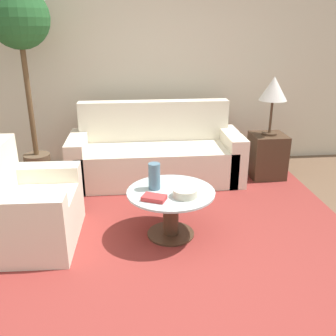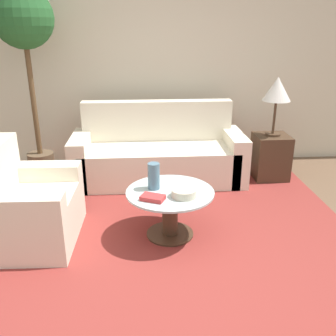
{
  "view_description": "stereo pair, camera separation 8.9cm",
  "coord_description": "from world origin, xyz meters",
  "px_view_note": "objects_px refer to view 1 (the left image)",
  "views": [
    {
      "loc": [
        -0.27,
        -2.29,
        1.76
      ],
      "look_at": [
        0.05,
        0.89,
        0.55
      ],
      "focal_mm": 40.0,
      "sensor_mm": 36.0,
      "label": 1
    },
    {
      "loc": [
        -0.18,
        -2.3,
        1.76
      ],
      "look_at": [
        0.05,
        0.89,
        0.55
      ],
      "focal_mm": 40.0,
      "sensor_mm": 36.0,
      "label": 2
    }
  ],
  "objects_px": {
    "table_lamp": "(274,90)",
    "vase": "(154,176)",
    "armchair": "(26,211)",
    "coffee_table": "(171,207)",
    "bowl": "(185,193)",
    "sofa_main": "(156,155)",
    "potted_plant": "(21,36)",
    "book_stack": "(154,198)"
  },
  "relations": [
    {
      "from": "coffee_table",
      "to": "book_stack",
      "type": "relative_size",
      "value": 3.43
    },
    {
      "from": "coffee_table",
      "to": "vase",
      "type": "bearing_deg",
      "value": 154.28
    },
    {
      "from": "potted_plant",
      "to": "bowl",
      "type": "height_order",
      "value": "potted_plant"
    },
    {
      "from": "armchair",
      "to": "vase",
      "type": "distance_m",
      "value": 1.13
    },
    {
      "from": "sofa_main",
      "to": "armchair",
      "type": "relative_size",
      "value": 2.2
    },
    {
      "from": "table_lamp",
      "to": "vase",
      "type": "xyz_separation_m",
      "value": [
        -1.47,
        -1.22,
        -0.52
      ]
    },
    {
      "from": "coffee_table",
      "to": "armchair",
      "type": "bearing_deg",
      "value": 178.97
    },
    {
      "from": "vase",
      "to": "book_stack",
      "type": "relative_size",
      "value": 1.05
    },
    {
      "from": "book_stack",
      "to": "coffee_table",
      "type": "bearing_deg",
      "value": 70.1
    },
    {
      "from": "sofa_main",
      "to": "potted_plant",
      "type": "bearing_deg",
      "value": 176.47
    },
    {
      "from": "sofa_main",
      "to": "table_lamp",
      "type": "height_order",
      "value": "table_lamp"
    },
    {
      "from": "coffee_table",
      "to": "potted_plant",
      "type": "height_order",
      "value": "potted_plant"
    },
    {
      "from": "potted_plant",
      "to": "coffee_table",
      "type": "bearing_deg",
      "value": -44.73
    },
    {
      "from": "sofa_main",
      "to": "armchair",
      "type": "bearing_deg",
      "value": -131.86
    },
    {
      "from": "potted_plant",
      "to": "vase",
      "type": "xyz_separation_m",
      "value": [
        1.33,
        -1.38,
        -1.12
      ]
    },
    {
      "from": "armchair",
      "to": "table_lamp",
      "type": "height_order",
      "value": "table_lamp"
    },
    {
      "from": "bowl",
      "to": "armchair",
      "type": "bearing_deg",
      "value": 174.02
    },
    {
      "from": "bowl",
      "to": "book_stack",
      "type": "bearing_deg",
      "value": -171.04
    },
    {
      "from": "potted_plant",
      "to": "vase",
      "type": "bearing_deg",
      "value": -46.21
    },
    {
      "from": "potted_plant",
      "to": "vase",
      "type": "relative_size",
      "value": 9.28
    },
    {
      "from": "potted_plant",
      "to": "bowl",
      "type": "xyz_separation_m",
      "value": [
        1.57,
        -1.57,
        -1.2
      ]
    },
    {
      "from": "coffee_table",
      "to": "table_lamp",
      "type": "height_order",
      "value": "table_lamp"
    },
    {
      "from": "sofa_main",
      "to": "book_stack",
      "type": "bearing_deg",
      "value": -94.36
    },
    {
      "from": "armchair",
      "to": "book_stack",
      "type": "xyz_separation_m",
      "value": [
        1.08,
        -0.18,
        0.16
      ]
    },
    {
      "from": "sofa_main",
      "to": "table_lamp",
      "type": "relative_size",
      "value": 2.95
    },
    {
      "from": "table_lamp",
      "to": "book_stack",
      "type": "distance_m",
      "value": 2.16
    },
    {
      "from": "bowl",
      "to": "book_stack",
      "type": "height_order",
      "value": "bowl"
    },
    {
      "from": "coffee_table",
      "to": "potted_plant",
      "type": "bearing_deg",
      "value": 135.27
    },
    {
      "from": "sofa_main",
      "to": "coffee_table",
      "type": "distance_m",
      "value": 1.36
    },
    {
      "from": "sofa_main",
      "to": "potted_plant",
      "type": "distance_m",
      "value": 1.98
    },
    {
      "from": "coffee_table",
      "to": "bowl",
      "type": "bearing_deg",
      "value": -48.34
    },
    {
      "from": "vase",
      "to": "book_stack",
      "type": "xyz_separation_m",
      "value": [
        -0.02,
        -0.23,
        -0.1
      ]
    },
    {
      "from": "armchair",
      "to": "vase",
      "type": "bearing_deg",
      "value": -85.99
    },
    {
      "from": "table_lamp",
      "to": "potted_plant",
      "type": "relative_size",
      "value": 0.31
    },
    {
      "from": "sofa_main",
      "to": "book_stack",
      "type": "height_order",
      "value": "sofa_main"
    },
    {
      "from": "armchair",
      "to": "book_stack",
      "type": "bearing_deg",
      "value": -97.8
    },
    {
      "from": "table_lamp",
      "to": "potted_plant",
      "type": "bearing_deg",
      "value": 176.56
    },
    {
      "from": "vase",
      "to": "sofa_main",
      "type": "bearing_deg",
      "value": 85.66
    },
    {
      "from": "table_lamp",
      "to": "bowl",
      "type": "relative_size",
      "value": 3.31
    },
    {
      "from": "vase",
      "to": "table_lamp",
      "type": "bearing_deg",
      "value": 39.7
    },
    {
      "from": "potted_plant",
      "to": "book_stack",
      "type": "relative_size",
      "value": 9.74
    },
    {
      "from": "table_lamp",
      "to": "vase",
      "type": "distance_m",
      "value": 1.98
    }
  ]
}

